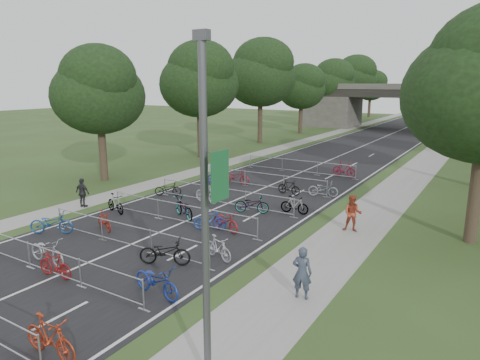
# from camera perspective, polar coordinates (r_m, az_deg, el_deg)

# --- Properties ---
(road) EXTENTS (11.00, 140.00, 0.01)m
(road) POSITION_cam_1_polar(r_m,az_deg,el_deg) (57.51, 17.75, 5.08)
(road) COLOR black
(road) RESTS_ON ground
(sidewalk_right) EXTENTS (3.00, 140.00, 0.01)m
(sidewalk_right) POSITION_cam_1_polar(r_m,az_deg,el_deg) (56.13, 25.69, 4.24)
(sidewalk_right) COLOR gray
(sidewalk_right) RESTS_ON ground
(sidewalk_left) EXTENTS (2.00, 140.00, 0.01)m
(sidewalk_left) POSITION_cam_1_polar(r_m,az_deg,el_deg) (59.75, 10.75, 5.73)
(sidewalk_left) COLOR gray
(sidewalk_left) RESTS_ON ground
(lane_markings) EXTENTS (0.12, 140.00, 0.00)m
(lane_markings) POSITION_cam_1_polar(r_m,az_deg,el_deg) (57.51, 17.75, 5.07)
(lane_markings) COLOR silver
(lane_markings) RESTS_ON ground
(overpass_bridge) EXTENTS (31.00, 8.00, 7.05)m
(overpass_bridge) POSITION_cam_1_polar(r_m,az_deg,el_deg) (71.80, 20.97, 9.10)
(overpass_bridge) COLOR #46433F
(overpass_bridge) RESTS_ON ground
(lamppost) EXTENTS (0.61, 0.65, 8.21)m
(lamppost) POSITION_cam_1_polar(r_m,az_deg,el_deg) (9.61, -4.55, -4.57)
(lamppost) COLOR #4C4C51
(lamppost) RESTS_ON ground
(tree_left_0) EXTENTS (6.72, 6.72, 10.25)m
(tree_left_0) POSITION_cam_1_polar(r_m,az_deg,el_deg) (32.99, -18.33, 11.04)
(tree_left_0) COLOR #33261C
(tree_left_0) RESTS_ON ground
(tree_left_1) EXTENTS (7.56, 7.56, 11.53)m
(tree_left_1) POSITION_cam_1_polar(r_m,az_deg,el_deg) (41.75, -5.44, 12.98)
(tree_left_1) COLOR #33261C
(tree_left_1) RESTS_ON ground
(tree_left_2) EXTENTS (8.40, 8.40, 12.81)m
(tree_left_2) POSITION_cam_1_polar(r_m,az_deg,el_deg) (51.84, 2.81, 13.88)
(tree_left_2) COLOR #33261C
(tree_left_2) RESTS_ON ground
(tree_left_3) EXTENTS (6.72, 6.72, 10.25)m
(tree_left_3) POSITION_cam_1_polar(r_m,az_deg,el_deg) (62.59, 8.26, 12.09)
(tree_left_3) COLOR #33261C
(tree_left_3) RESTS_ON ground
(tree_left_4) EXTENTS (7.56, 7.56, 11.53)m
(tree_left_4) POSITION_cam_1_polar(r_m,az_deg,el_deg) (73.73, 12.13, 12.66)
(tree_left_4) COLOR #33261C
(tree_left_4) RESTS_ON ground
(tree_left_5) EXTENTS (8.40, 8.40, 12.81)m
(tree_left_5) POSITION_cam_1_polar(r_m,az_deg,el_deg) (85.11, 14.99, 13.05)
(tree_left_5) COLOR #33261C
(tree_left_5) RESTS_ON ground
(tree_left_6) EXTENTS (6.72, 6.72, 10.25)m
(tree_left_6) POSITION_cam_1_polar(r_m,az_deg,el_deg) (96.64, 17.08, 11.88)
(tree_left_6) COLOR #33261C
(tree_left_6) RESTS_ON ground
(barrier_row_1) EXTENTS (9.70, 0.08, 1.10)m
(barrier_row_1) POSITION_cam_1_polar(r_m,az_deg,el_deg) (17.73, -23.63, -10.18)
(barrier_row_1) COLOR #A9ACB2
(barrier_row_1) RESTS_ON ground
(barrier_row_2) EXTENTS (9.70, 0.08, 1.10)m
(barrier_row_2) POSITION_cam_1_polar(r_m,az_deg,el_deg) (19.80, -15.04, -7.12)
(barrier_row_2) COLOR #A9ACB2
(barrier_row_2) RESTS_ON ground
(barrier_row_3) EXTENTS (9.70, 0.08, 1.10)m
(barrier_row_3) POSITION_cam_1_polar(r_m,az_deg,el_deg) (22.40, -7.97, -4.45)
(barrier_row_3) COLOR #A9ACB2
(barrier_row_3) RESTS_ON ground
(barrier_row_4) EXTENTS (9.70, 0.08, 1.10)m
(barrier_row_4) POSITION_cam_1_polar(r_m,az_deg,el_deg) (25.47, -2.22, -2.21)
(barrier_row_4) COLOR #A9ACB2
(barrier_row_4) RESTS_ON ground
(barrier_row_5) EXTENTS (9.70, 0.08, 1.10)m
(barrier_row_5) POSITION_cam_1_polar(r_m,az_deg,el_deg) (29.62, 3.19, -0.08)
(barrier_row_5) COLOR #A9ACB2
(barrier_row_5) RESTS_ON ground
(barrier_row_6) EXTENTS (9.70, 0.08, 1.10)m
(barrier_row_6) POSITION_cam_1_polar(r_m,az_deg,el_deg) (34.90, 7.93, 1.79)
(barrier_row_6) COLOR #A9ACB2
(barrier_row_6) RESTS_ON ground
(bike_3) EXTENTS (2.02, 0.61, 1.21)m
(bike_3) POSITION_cam_1_polar(r_m,az_deg,el_deg) (12.99, -24.03, -18.65)
(bike_3) COLOR #992E16
(bike_3) RESTS_ON ground
(bike_5) EXTENTS (2.13, 0.79, 1.11)m
(bike_5) POSITION_cam_1_polar(r_m,az_deg,el_deg) (19.04, -24.32, -8.63)
(bike_5) COLOR #97979E
(bike_5) RESTS_ON ground
(bike_6) EXTENTS (1.72, 0.60, 1.01)m
(bike_6) POSITION_cam_1_polar(r_m,az_deg,el_deg) (17.68, -23.44, -10.36)
(bike_6) COLOR maroon
(bike_6) RESTS_ON ground
(bike_7) EXTENTS (2.20, 0.98, 1.12)m
(bike_7) POSITION_cam_1_polar(r_m,az_deg,el_deg) (15.23, -11.05, -13.07)
(bike_7) COLOR navy
(bike_7) RESTS_ON ground
(bike_8) EXTENTS (2.14, 1.72, 1.09)m
(bike_8) POSITION_cam_1_polar(r_m,az_deg,el_deg) (22.64, -23.84, -5.27)
(bike_8) COLOR navy
(bike_8) RESTS_ON ground
(bike_9) EXTENTS (1.70, 1.00, 0.99)m
(bike_9) POSITION_cam_1_polar(r_m,az_deg,el_deg) (22.25, -17.66, -5.20)
(bike_9) COLOR maroon
(bike_9) RESTS_ON ground
(bike_10) EXTENTS (2.21, 1.56, 1.10)m
(bike_10) POSITION_cam_1_polar(r_m,az_deg,el_deg) (17.57, -9.99, -9.43)
(bike_10) COLOR black
(bike_10) RESTS_ON ground
(bike_11) EXTENTS (1.72, 0.95, 1.00)m
(bike_11) POSITION_cam_1_polar(r_m,az_deg,el_deg) (17.87, -2.93, -9.04)
(bike_11) COLOR #A5A7AD
(bike_11) RESTS_ON ground
(bike_12) EXTENTS (1.86, 0.97, 1.08)m
(bike_12) POSITION_cam_1_polar(r_m,az_deg,el_deg) (24.98, -16.27, -3.04)
(bike_12) COLOR #A9ACB2
(bike_12) RESTS_ON ground
(bike_13) EXTENTS (2.22, 1.62, 1.11)m
(bike_13) POSITION_cam_1_polar(r_m,az_deg,el_deg) (23.32, -7.53, -3.71)
(bike_13) COLOR #A9ACB2
(bike_13) RESTS_ON ground
(bike_14) EXTENTS (1.66, 1.22, 0.99)m
(bike_14) POSITION_cam_1_polar(r_m,az_deg,el_deg) (21.36, -4.02, -5.36)
(bike_14) COLOR #1B3C98
(bike_14) RESTS_ON ground
(bike_15) EXTENTS (2.01, 1.24, 1.00)m
(bike_15) POSITION_cam_1_polar(r_m,az_deg,el_deg) (21.18, -1.92, -5.48)
(bike_15) COLOR maroon
(bike_15) RESTS_ON ground
(bike_16) EXTENTS (1.78, 1.40, 0.90)m
(bike_16) POSITION_cam_1_polar(r_m,az_deg,el_deg) (28.03, -9.57, -1.18)
(bike_16) COLOR black
(bike_16) RESTS_ON ground
(bike_17) EXTENTS (1.94, 0.88, 1.13)m
(bike_17) POSITION_cam_1_polar(r_m,az_deg,el_deg) (26.02, -4.52, -1.87)
(bike_17) COLOR #B9B7C0
(bike_17) RESTS_ON ground
(bike_18) EXTENTS (2.05, 1.30, 1.02)m
(bike_18) POSITION_cam_1_polar(r_m,az_deg,el_deg) (24.00, 1.59, -3.25)
(bike_18) COLOR #A9ACB2
(bike_18) RESTS_ON ground
(bike_19) EXTENTS (1.68, 0.56, 0.99)m
(bike_19) POSITION_cam_1_polar(r_m,az_deg,el_deg) (24.06, 7.28, -3.33)
(bike_19) COLOR #A9ACB2
(bike_19) RESTS_ON ground
(bike_20) EXTENTS (1.72, 0.53, 1.03)m
(bike_20) POSITION_cam_1_polar(r_m,az_deg,el_deg) (30.71, -3.08, 0.32)
(bike_20) COLOR #1F1A91
(bike_20) RESTS_ON ground
(bike_21) EXTENTS (2.19, 1.21, 1.09)m
(bike_21) POSITION_cam_1_polar(r_m,az_deg,el_deg) (30.73, -0.63, 0.41)
(bike_21) COLOR maroon
(bike_21) RESTS_ON ground
(bike_22) EXTENTS (1.67, 0.61, 0.99)m
(bike_22) POSITION_cam_1_polar(r_m,az_deg,el_deg) (28.07, 6.54, -0.98)
(bike_22) COLOR black
(bike_22) RESTS_ON ground
(bike_23) EXTENTS (2.01, 1.11, 1.00)m
(bike_23) POSITION_cam_1_polar(r_m,az_deg,el_deg) (27.97, 11.03, -1.16)
(bike_23) COLOR #ACADB4
(bike_23) RESTS_ON ground
(bike_27) EXTENTS (2.03, 0.87, 1.18)m
(bike_27) POSITION_cam_1_polar(r_m,az_deg,el_deg) (34.18, 13.71, 1.39)
(bike_27) COLOR #A11736
(bike_27) RESTS_ON ground
(pedestrian_a) EXTENTS (0.74, 0.55, 1.84)m
(pedestrian_a) POSITION_cam_1_polar(r_m,az_deg,el_deg) (14.83, 8.27, -12.15)
(pedestrian_a) COLOR #313A4A
(pedestrian_a) RESTS_ON ground
(pedestrian_b) EXTENTS (1.01, 0.85, 1.83)m
(pedestrian_b) POSITION_cam_1_polar(r_m,az_deg,el_deg) (21.63, 14.78, -4.36)
(pedestrian_b) COLOR #9A3721
(pedestrian_b) RESTS_ON ground
(pedestrian_c) EXTENTS (1.04, 0.49, 1.73)m
(pedestrian_c) POSITION_cam_1_polar(r_m,az_deg,el_deg) (26.65, -20.25, -1.62)
(pedestrian_c) COLOR #272729
(pedestrian_c) RESTS_ON ground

